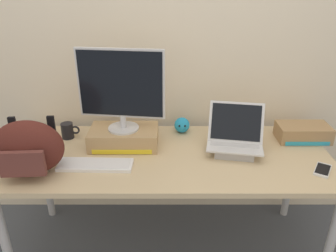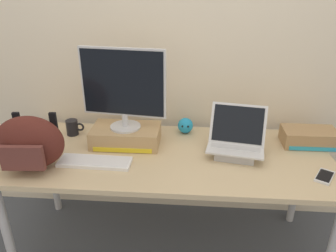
{
  "view_description": "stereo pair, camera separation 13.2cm",
  "coord_description": "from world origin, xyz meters",
  "px_view_note": "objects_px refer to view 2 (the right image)",
  "views": [
    {
      "loc": [
        -0.0,
        -1.7,
        1.68
      ],
      "look_at": [
        0.0,
        0.0,
        0.9
      ],
      "focal_mm": 35.4,
      "sensor_mm": 36.0,
      "label": 1
    },
    {
      "loc": [
        0.13,
        -1.69,
        1.68
      ],
      "look_at": [
        0.0,
        0.0,
        0.9
      ],
      "focal_mm": 35.4,
      "sensor_mm": 36.0,
      "label": 2
    }
  ],
  "objects_px": {
    "toner_box_yellow": "(126,135)",
    "toner_box_cyan": "(309,137)",
    "desktop_monitor": "(123,87)",
    "cell_phone": "(325,176)",
    "open_laptop": "(236,145)",
    "messenger_backpack": "(30,143)",
    "plush_toy": "(185,125)",
    "coffee_mug": "(73,127)",
    "external_keyboard": "(95,162)"
  },
  "relations": [
    {
      "from": "toner_box_yellow",
      "to": "toner_box_cyan",
      "type": "height_order",
      "value": "toner_box_yellow"
    },
    {
      "from": "desktop_monitor",
      "to": "toner_box_yellow",
      "type": "bearing_deg",
      "value": 87.46
    },
    {
      "from": "messenger_backpack",
      "to": "plush_toy",
      "type": "distance_m",
      "value": 0.96
    },
    {
      "from": "toner_box_yellow",
      "to": "open_laptop",
      "type": "distance_m",
      "value": 0.67
    },
    {
      "from": "desktop_monitor",
      "to": "plush_toy",
      "type": "distance_m",
      "value": 0.51
    },
    {
      "from": "toner_box_yellow",
      "to": "toner_box_cyan",
      "type": "distance_m",
      "value": 1.12
    },
    {
      "from": "external_keyboard",
      "to": "plush_toy",
      "type": "xyz_separation_m",
      "value": [
        0.49,
        0.44,
        0.04
      ]
    },
    {
      "from": "toner_box_yellow",
      "to": "cell_phone",
      "type": "distance_m",
      "value": 1.14
    },
    {
      "from": "messenger_backpack",
      "to": "toner_box_cyan",
      "type": "xyz_separation_m",
      "value": [
        1.57,
        0.38,
        -0.1
      ]
    },
    {
      "from": "desktop_monitor",
      "to": "external_keyboard",
      "type": "distance_m",
      "value": 0.45
    },
    {
      "from": "external_keyboard",
      "to": "cell_phone",
      "type": "relative_size",
      "value": 2.51
    },
    {
      "from": "messenger_backpack",
      "to": "plush_toy",
      "type": "height_order",
      "value": "messenger_backpack"
    },
    {
      "from": "cell_phone",
      "to": "toner_box_yellow",
      "type": "bearing_deg",
      "value": -163.31
    },
    {
      "from": "external_keyboard",
      "to": "toner_box_cyan",
      "type": "distance_m",
      "value": 1.29
    },
    {
      "from": "desktop_monitor",
      "to": "plush_toy",
      "type": "bearing_deg",
      "value": 34.25
    },
    {
      "from": "messenger_backpack",
      "to": "toner_box_cyan",
      "type": "bearing_deg",
      "value": 10.0
    },
    {
      "from": "desktop_monitor",
      "to": "messenger_backpack",
      "type": "xyz_separation_m",
      "value": [
        -0.45,
        -0.31,
        -0.22
      ]
    },
    {
      "from": "messenger_backpack",
      "to": "coffee_mug",
      "type": "relative_size",
      "value": 3.2
    },
    {
      "from": "open_laptop",
      "to": "external_keyboard",
      "type": "bearing_deg",
      "value": -158.01
    },
    {
      "from": "external_keyboard",
      "to": "messenger_backpack",
      "type": "height_order",
      "value": "messenger_backpack"
    },
    {
      "from": "toner_box_yellow",
      "to": "messenger_backpack",
      "type": "bearing_deg",
      "value": -145.5
    },
    {
      "from": "toner_box_yellow",
      "to": "toner_box_cyan",
      "type": "bearing_deg",
      "value": 3.68
    },
    {
      "from": "desktop_monitor",
      "to": "messenger_backpack",
      "type": "bearing_deg",
      "value": -138.45
    },
    {
      "from": "desktop_monitor",
      "to": "toner_box_cyan",
      "type": "bearing_deg",
      "value": 10.88
    },
    {
      "from": "cell_phone",
      "to": "toner_box_cyan",
      "type": "relative_size",
      "value": 0.51
    },
    {
      "from": "coffee_mug",
      "to": "cell_phone",
      "type": "distance_m",
      "value": 1.52
    },
    {
      "from": "external_keyboard",
      "to": "toner_box_cyan",
      "type": "relative_size",
      "value": 1.28
    },
    {
      "from": "desktop_monitor",
      "to": "open_laptop",
      "type": "xyz_separation_m",
      "value": [
        0.66,
        -0.08,
        -0.31
      ]
    },
    {
      "from": "plush_toy",
      "to": "external_keyboard",
      "type": "bearing_deg",
      "value": -138.34
    },
    {
      "from": "external_keyboard",
      "to": "cell_phone",
      "type": "height_order",
      "value": "external_keyboard"
    },
    {
      "from": "messenger_backpack",
      "to": "coffee_mug",
      "type": "distance_m",
      "value": 0.43
    },
    {
      "from": "toner_box_yellow",
      "to": "open_laptop",
      "type": "height_order",
      "value": "open_laptop"
    },
    {
      "from": "toner_box_yellow",
      "to": "external_keyboard",
      "type": "height_order",
      "value": "toner_box_yellow"
    },
    {
      "from": "open_laptop",
      "to": "plush_toy",
      "type": "bearing_deg",
      "value": 148.24
    },
    {
      "from": "open_laptop",
      "to": "plush_toy",
      "type": "xyz_separation_m",
      "value": [
        -0.3,
        0.27,
        -0.01
      ]
    },
    {
      "from": "external_keyboard",
      "to": "plush_toy",
      "type": "height_order",
      "value": "plush_toy"
    },
    {
      "from": "messenger_backpack",
      "to": "plush_toy",
      "type": "relative_size",
      "value": 3.76
    },
    {
      "from": "desktop_monitor",
      "to": "open_laptop",
      "type": "bearing_deg",
      "value": 0.13
    },
    {
      "from": "desktop_monitor",
      "to": "external_keyboard",
      "type": "bearing_deg",
      "value": -109.97
    },
    {
      "from": "toner_box_cyan",
      "to": "external_keyboard",
      "type": "bearing_deg",
      "value": -165.48
    },
    {
      "from": "messenger_backpack",
      "to": "cell_phone",
      "type": "xyz_separation_m",
      "value": [
        1.55,
        0.02,
        -0.14
      ]
    },
    {
      "from": "desktop_monitor",
      "to": "plush_toy",
      "type": "relative_size",
      "value": 5.01
    },
    {
      "from": "open_laptop",
      "to": "cell_phone",
      "type": "bearing_deg",
      "value": -15.91
    },
    {
      "from": "cell_phone",
      "to": "toner_box_cyan",
      "type": "distance_m",
      "value": 0.37
    },
    {
      "from": "toner_box_yellow",
      "to": "cell_phone",
      "type": "height_order",
      "value": "toner_box_yellow"
    },
    {
      "from": "external_keyboard",
      "to": "toner_box_yellow",
      "type": "bearing_deg",
      "value": 64.62
    },
    {
      "from": "desktop_monitor",
      "to": "cell_phone",
      "type": "distance_m",
      "value": 1.19
    },
    {
      "from": "toner_box_cyan",
      "to": "cell_phone",
      "type": "bearing_deg",
      "value": -93.52
    },
    {
      "from": "desktop_monitor",
      "to": "messenger_backpack",
      "type": "distance_m",
      "value": 0.59
    },
    {
      "from": "open_laptop",
      "to": "messenger_backpack",
      "type": "distance_m",
      "value": 1.14
    }
  ]
}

